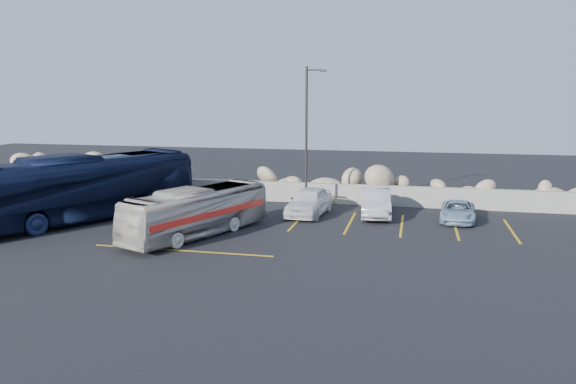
% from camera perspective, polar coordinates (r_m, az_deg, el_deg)
% --- Properties ---
extents(ground, '(90.00, 90.00, 0.00)m').
position_cam_1_polar(ground, '(23.59, -8.68, -6.18)').
color(ground, black).
rests_on(ground, ground).
extents(seawall, '(60.00, 0.40, 1.20)m').
position_cam_1_polar(seawall, '(34.61, -1.43, 0.07)').
color(seawall, gray).
rests_on(seawall, ground).
extents(riprap_pile, '(54.00, 2.80, 2.60)m').
position_cam_1_polar(riprap_pile, '(35.65, -0.96, 1.50)').
color(riprap_pile, '#967C62').
rests_on(riprap_pile, ground).
extents(parking_lines, '(18.16, 9.36, 0.01)m').
position_cam_1_polar(parking_lines, '(27.65, 4.63, -3.70)').
color(parking_lines, gold).
rests_on(parking_lines, ground).
extents(lamppost, '(1.14, 0.18, 8.00)m').
position_cam_1_polar(lamppost, '(31.19, 1.97, 5.84)').
color(lamppost, '#2A2725').
rests_on(lamppost, ground).
extents(vintage_bus, '(4.84, 8.24, 2.26)m').
position_cam_1_polar(vintage_bus, '(26.30, -9.19, -1.99)').
color(vintage_bus, beige).
rests_on(vintage_bus, ground).
extents(tour_coach, '(8.15, 12.37, 3.45)m').
position_cam_1_polar(tour_coach, '(30.99, -20.04, 0.44)').
color(tour_coach, '#0F1733').
rests_on(tour_coach, ground).
extents(car_a, '(2.23, 4.61, 1.52)m').
position_cam_1_polar(car_a, '(30.50, 2.16, -0.96)').
color(car_a, white).
rests_on(car_a, ground).
extents(car_b, '(1.92, 4.50, 1.44)m').
position_cam_1_polar(car_b, '(30.56, 8.91, -1.12)').
color(car_b, '#BAB9BE').
rests_on(car_b, ground).
extents(car_d, '(1.96, 3.82, 1.03)m').
position_cam_1_polar(car_d, '(30.35, 16.86, -1.89)').
color(car_d, '#81A1B8').
rests_on(car_d, ground).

